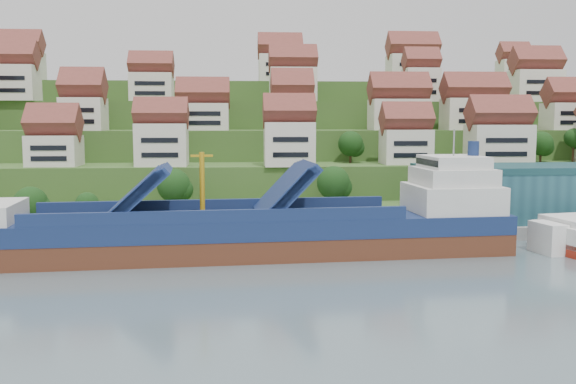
{
  "coord_description": "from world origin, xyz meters",
  "views": [
    {
      "loc": [
        -10.98,
        -95.78,
        20.44
      ],
      "look_at": [
        -2.42,
        14.0,
        8.0
      ],
      "focal_mm": 40.0,
      "sensor_mm": 36.0,
      "label": 1
    }
  ],
  "objects": [
    {
      "name": "ground",
      "position": [
        0.0,
        0.0,
        0.0
      ],
      "size": [
        300.0,
        300.0,
        0.0
      ],
      "primitive_type": "plane",
      "color": "slate",
      "rests_on": "ground"
    },
    {
      "name": "quay",
      "position": [
        20.0,
        15.0,
        1.1
      ],
      "size": [
        180.0,
        14.0,
        2.2
      ],
      "primitive_type": "cube",
      "color": "gray",
      "rests_on": "ground"
    },
    {
      "name": "hillside",
      "position": [
        0.0,
        103.55,
        10.66
      ],
      "size": [
        260.0,
        128.0,
        31.0
      ],
      "color": "#2D4C1E",
      "rests_on": "ground"
    },
    {
      "name": "hillside_village",
      "position": [
        5.56,
        59.49,
        24.0
      ],
      "size": [
        158.69,
        63.07,
        27.93
      ],
      "color": "silver",
      "rests_on": "ground"
    },
    {
      "name": "hillside_trees",
      "position": [
        -6.45,
        44.47,
        16.72
      ],
      "size": [
        138.77,
        62.79,
        32.24
      ],
      "color": "#1A4216",
      "rests_on": "ground"
    },
    {
      "name": "flagpole",
      "position": [
        18.11,
        10.0,
        6.88
      ],
      "size": [
        1.28,
        0.16,
        8.0
      ],
      "color": "gray",
      "rests_on": "quay"
    },
    {
      "name": "cargo_ship",
      "position": [
        -9.63,
        -0.36,
        3.52
      ],
      "size": [
        85.21,
        19.11,
        18.82
      ],
      "rotation": [
        0.0,
        0.0,
        0.07
      ],
      "color": "#552A1A",
      "rests_on": "ground"
    }
  ]
}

